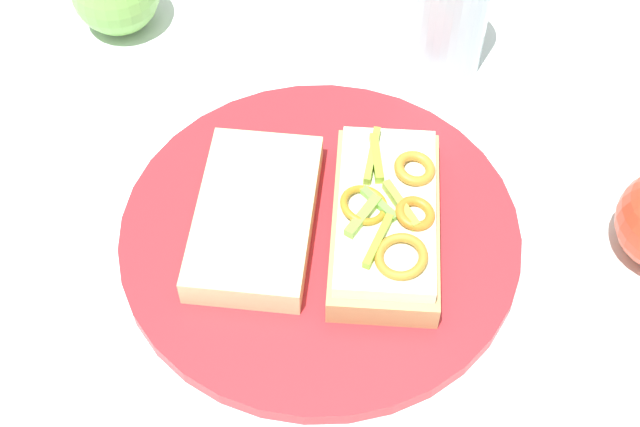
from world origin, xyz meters
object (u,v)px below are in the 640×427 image
at_px(bread_slice_side, 255,216).
at_px(drinking_glass, 450,9).
at_px(sandwich, 386,219).
at_px(plate, 320,234).

relative_size(bread_slice_side, drinking_glass, 1.21).
bearing_deg(drinking_glass, bread_slice_side, -159.40).
bearing_deg(sandwich, drinking_glass, 166.98).
bearing_deg(bread_slice_side, drinking_glass, 146.77).
bearing_deg(sandwich, plate, -90.54).
relative_size(plate, drinking_glass, 2.48).
height_order(sandwich, bread_slice_side, sandwich).
distance_m(bread_slice_side, drinking_glass, 0.25).
height_order(sandwich, drinking_glass, drinking_glass).
distance_m(plate, drinking_glass, 0.23).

